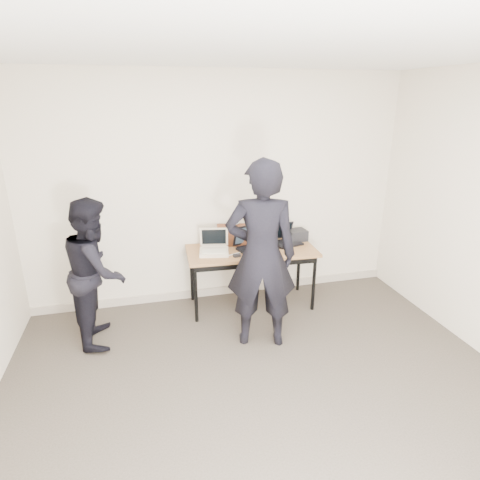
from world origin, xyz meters
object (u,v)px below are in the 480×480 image
object	(u,v)px
desk	(252,255)
person_typist	(261,256)
laptop_center	(252,244)
person_observer	(96,271)
laptop_right	(285,239)
equipment_box	(297,235)
laptop_beige	(214,248)
leather_satchel	(232,235)

from	to	relation	value
desk	person_typist	distance (m)	0.81
laptop_center	person_observer	bearing A→B (deg)	174.75
desk	person_observer	xyz separation A→B (m)	(-1.70, -0.28, 0.09)
desk	person_typist	world-z (taller)	person_typist
laptop_right	person_observer	bearing A→B (deg)	176.14
laptop_center	equipment_box	size ratio (longest dim) A/B	1.87
desk	laptop_beige	distance (m)	0.46
laptop_beige	laptop_right	distance (m)	0.90
laptop_center	person_typist	size ratio (longest dim) A/B	0.23
laptop_center	laptop_right	distance (m)	0.46
person_typist	laptop_center	bearing A→B (deg)	-85.45
desk	equipment_box	world-z (taller)	equipment_box
laptop_center	desk	bearing A→B (deg)	-117.93
laptop_beige	equipment_box	xyz separation A→B (m)	(1.07, 0.17, 0.01)
equipment_box	laptop_center	bearing A→B (deg)	-165.25
leather_satchel	person_typist	distance (m)	0.99
laptop_right	equipment_box	distance (m)	0.19
laptop_beige	person_typist	world-z (taller)	person_typist
desk	person_typist	xyz separation A→B (m)	(-0.12, -0.75, 0.29)
person_observer	laptop_beige	bearing A→B (deg)	-76.47
laptop_beige	laptop_right	world-z (taller)	laptop_beige
laptop_center	leather_satchel	world-z (taller)	laptop_center
laptop_beige	laptop_center	xyz separation A→B (m)	(0.45, 0.00, 0.01)
laptop_right	person_typist	bearing A→B (deg)	-137.70
person_observer	desk	bearing A→B (deg)	-80.81
laptop_right	person_typist	world-z (taller)	person_typist
laptop_right	person_observer	distance (m)	2.19
laptop_center	laptop_right	world-z (taller)	laptop_center
laptop_right	person_observer	xyz separation A→B (m)	(-2.15, -0.41, -0.02)
laptop_right	equipment_box	size ratio (longest dim) A/B	1.68
person_typist	person_observer	distance (m)	1.66
laptop_beige	laptop_right	size ratio (longest dim) A/B	0.98
laptop_right	laptop_center	bearing A→B (deg)	177.77
equipment_box	person_observer	bearing A→B (deg)	-168.53
desk	laptop_center	size ratio (longest dim) A/B	3.57
laptop_beige	laptop_center	bearing A→B (deg)	11.05
leather_satchel	person_typist	xyz separation A→B (m)	(0.06, -0.98, 0.10)
laptop_beige	laptop_right	xyz separation A→B (m)	(0.90, 0.10, 0.00)
laptop_right	equipment_box	bearing A→B (deg)	6.25
laptop_beige	leather_satchel	xyz separation A→B (m)	(0.26, 0.20, 0.07)
laptop_right	person_typist	xyz separation A→B (m)	(-0.57, -0.88, 0.17)
person_typist	person_observer	world-z (taller)	person_typist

